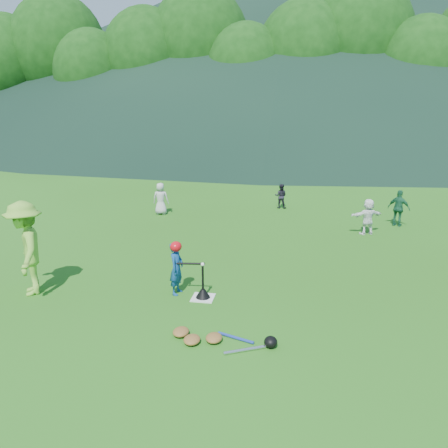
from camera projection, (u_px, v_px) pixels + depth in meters
name	position (u px, v px, depth m)	size (l,w,h in m)	color
ground	(203.00, 298.00, 8.95)	(120.00, 120.00, 0.00)	#265A14
home_plate	(203.00, 298.00, 8.95)	(0.45, 0.45, 0.02)	silver
baseball	(203.00, 264.00, 8.76)	(0.08, 0.08, 0.08)	white
batter_child	(177.00, 268.00, 9.04)	(0.41, 0.27, 1.11)	navy
adult_coach	(26.00, 248.00, 8.95)	(1.27, 0.73, 1.97)	#78B936
fielder_a	(161.00, 199.00, 15.62)	(0.56, 0.36, 1.14)	#B9B9B9
fielder_b	(281.00, 196.00, 16.56)	(0.45, 0.35, 0.93)	black
fielder_c	(399.00, 208.00, 14.07)	(0.70, 0.29, 1.19)	#1A5939
fielder_d	(368.00, 217.00, 13.21)	(1.02, 0.33, 1.10)	white
batting_tee	(203.00, 292.00, 8.92)	(0.30, 0.30, 0.68)	black
batter_gear	(177.00, 248.00, 8.91)	(0.73, 0.26, 0.47)	red
equipment_pile	(214.00, 338.00, 7.30)	(1.80, 0.68, 0.19)	olive
outfield_fence	(278.00, 144.00, 35.36)	(70.07, 0.08, 1.33)	gray
tree_line	(287.00, 53.00, 38.86)	(70.04, 11.40, 14.82)	#382314
distant_hills	(256.00, 44.00, 83.91)	(155.00, 140.00, 32.00)	black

